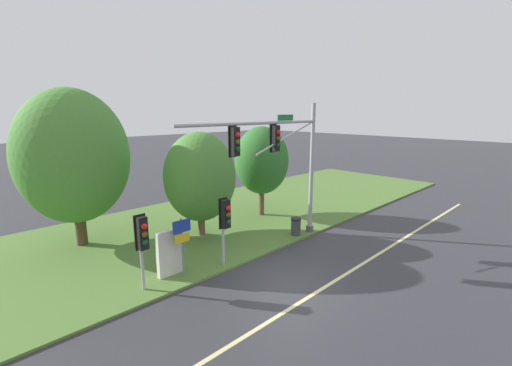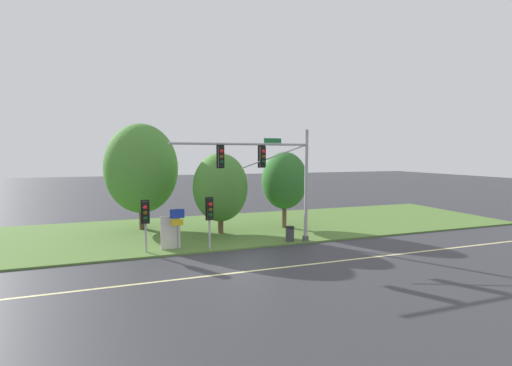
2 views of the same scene
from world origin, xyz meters
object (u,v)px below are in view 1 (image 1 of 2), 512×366
at_px(route_sign_post, 182,238).
at_px(trash_bin, 296,226).
at_px(pedestrian_signal_near_kerb, 142,237).
at_px(traffic_signal_mast, 283,154).
at_px(info_kiosk, 170,253).
at_px(tree_nearest_road, 73,157).
at_px(tree_left_of_mast, 200,177).
at_px(tree_behind_signpost, 262,161).
at_px(pedestrian_signal_further_along, 225,218).

bearing_deg(route_sign_post, trash_bin, -2.49).
bearing_deg(pedestrian_signal_near_kerb, trash_bin, -1.10).
height_order(traffic_signal_mast, route_sign_post, traffic_signal_mast).
bearing_deg(info_kiosk, tree_nearest_road, 103.74).
relative_size(tree_nearest_road, info_kiosk, 4.04).
bearing_deg(trash_bin, pedestrian_signal_near_kerb, 178.90).
distance_m(tree_left_of_mast, trash_bin, 5.79).
bearing_deg(route_sign_post, info_kiosk, 133.12).
height_order(route_sign_post, info_kiosk, route_sign_post).
xyz_separation_m(tree_left_of_mast, tree_behind_signpost, (4.94, 0.31, 0.34)).
relative_size(tree_nearest_road, trash_bin, 8.26).
height_order(route_sign_post, trash_bin, route_sign_post).
relative_size(pedestrian_signal_further_along, route_sign_post, 1.26).
bearing_deg(tree_left_of_mast, info_kiosk, -141.42).
relative_size(pedestrian_signal_further_along, info_kiosk, 1.59).
bearing_deg(trash_bin, tree_behind_signpost, 71.48).
distance_m(pedestrian_signal_near_kerb, tree_nearest_road, 6.92).
bearing_deg(trash_bin, info_kiosk, 174.57).
bearing_deg(tree_nearest_road, traffic_signal_mast, -42.93).
distance_m(pedestrian_signal_further_along, route_sign_post, 1.95).
distance_m(traffic_signal_mast, pedestrian_signal_near_kerb, 7.67).
height_order(pedestrian_signal_near_kerb, tree_nearest_road, tree_nearest_road).
xyz_separation_m(info_kiosk, trash_bin, (7.27, -0.69, -0.47)).
bearing_deg(traffic_signal_mast, pedestrian_signal_near_kerb, 177.30).
bearing_deg(tree_nearest_road, tree_left_of_mast, -31.20).
bearing_deg(info_kiosk, tree_behind_signpost, 20.52).
xyz_separation_m(pedestrian_signal_further_along, trash_bin, (5.13, 0.29, -1.70)).
bearing_deg(tree_behind_signpost, pedestrian_signal_further_along, -146.96).
distance_m(pedestrian_signal_near_kerb, tree_behind_signpost, 10.71).
bearing_deg(pedestrian_signal_near_kerb, tree_nearest_road, 90.90).
xyz_separation_m(pedestrian_signal_further_along, route_sign_post, (-1.77, 0.59, -0.57)).
bearing_deg(route_sign_post, tree_nearest_road, 106.00).
bearing_deg(pedestrian_signal_further_along, trash_bin, 3.21).
xyz_separation_m(pedestrian_signal_near_kerb, info_kiosk, (1.36, 0.52, -1.18)).
bearing_deg(route_sign_post, pedestrian_signal_near_kerb, -175.57).
distance_m(info_kiosk, trash_bin, 7.32).
bearing_deg(tree_nearest_road, pedestrian_signal_near_kerb, -89.10).
xyz_separation_m(route_sign_post, tree_nearest_road, (-1.83, 6.39, 2.84)).
bearing_deg(trash_bin, route_sign_post, 177.51).
bearing_deg(info_kiosk, trash_bin, -5.43).
xyz_separation_m(tree_nearest_road, info_kiosk, (1.47, -5.99, -3.50)).
bearing_deg(tree_left_of_mast, route_sign_post, -134.82).
relative_size(tree_nearest_road, tree_behind_signpost, 1.36).
height_order(tree_left_of_mast, tree_behind_signpost, tree_behind_signpost).
distance_m(pedestrian_signal_near_kerb, pedestrian_signal_further_along, 3.53).
xyz_separation_m(pedestrian_signal_near_kerb, pedestrian_signal_further_along, (3.50, -0.45, 0.05)).
bearing_deg(info_kiosk, route_sign_post, -46.88).
xyz_separation_m(traffic_signal_mast, route_sign_post, (-5.55, 0.48, -2.94)).
xyz_separation_m(tree_behind_signpost, info_kiosk, (-8.58, -3.21, -2.58)).
bearing_deg(info_kiosk, tree_left_of_mast, 38.58).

